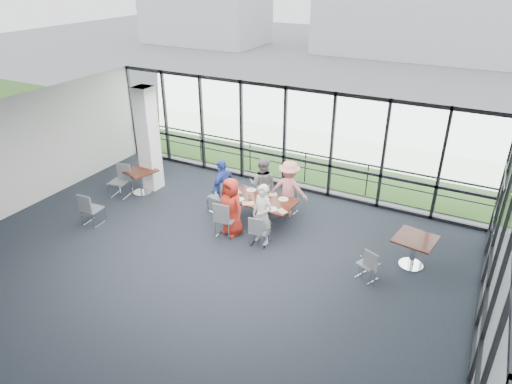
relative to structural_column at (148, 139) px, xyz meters
The scene contains 43 objects.
floor 4.96m from the structural_column, 39.81° to the right, with size 12.00×10.00×0.02m, color black.
ceiling 4.95m from the structural_column, 39.81° to the right, with size 12.00×10.00×0.04m, color silver.
wall_left 3.84m from the structural_column, 128.66° to the right, with size 0.10×10.00×3.20m, color silver.
curtain_wall_back 4.12m from the structural_column, 29.05° to the left, with size 12.00×0.10×3.20m, color white.
curtain_wall_right 10.06m from the structural_column, 17.35° to the right, with size 0.10×10.00×3.20m, color white.
exit_door 9.64m from the structural_column, ahead, with size 0.12×1.60×2.10m, color black.
structural_column is the anchor object (origin of this frame).
apron 8.04m from the structural_column, 62.78° to the left, with size 80.00×70.00×0.02m, color gray.
grass_strip 6.36m from the structural_column, 54.25° to the left, with size 80.00×5.00×0.01m, color #2D531F.
hangar_main 30.01m from the structural_column, 75.31° to the left, with size 24.00×10.00×6.00m, color silver.
hangar_aux 28.85m from the structural_column, 119.94° to the left, with size 10.00×6.00×4.00m, color silver.
guard_rail 4.57m from the structural_column, 35.84° to the left, with size 0.06×0.06×12.00m, color #2D2D33.
main_table 4.20m from the structural_column, ahead, with size 1.86×1.09×0.75m.
side_table_left 1.08m from the structural_column, 95.29° to the right, with size 1.01×1.01×0.75m.
side_table_right 8.12m from the structural_column, ahead, with size 1.00×1.00×0.75m.
diner_near_left 3.89m from the structural_column, 18.68° to the right, with size 0.76×0.50×1.57m, color red.
diner_near_right 4.73m from the structural_column, 15.24° to the right, with size 0.58×0.43×1.60m, color silver.
diner_far_left 3.81m from the structural_column, ahead, with size 0.78×0.48×1.60m, color gray.
diner_far_right 4.59m from the structural_column, ahead, with size 1.06×0.54×1.63m, color pink.
diner_end 2.94m from the structural_column, ahead, with size 0.93×0.51×1.59m, color #2E47A8.
chair_main_nl 3.94m from the structural_column, 20.91° to the right, with size 0.47×0.47×0.96m, color slate, non-canonical shape.
chair_main_nr 4.85m from the structural_column, 16.87° to the right, with size 0.40×0.40×0.81m, color slate, non-canonical shape.
chair_main_fl 3.92m from the structural_column, ahead, with size 0.41×0.41×0.84m, color slate, non-canonical shape.
chair_main_fr 4.65m from the structural_column, ahead, with size 0.41×0.41×0.83m, color slate, non-canonical shape.
chair_main_end 2.93m from the structural_column, ahead, with size 0.47×0.47×0.96m, color slate, non-canonical shape.
chair_spare_la 2.79m from the structural_column, 88.95° to the right, with size 0.45×0.45×0.91m, color slate, non-canonical shape.
chair_spare_lb 1.55m from the structural_column, 115.09° to the right, with size 0.48×0.48×0.98m, color slate, non-canonical shape.
chair_spare_r 7.50m from the structural_column, 11.46° to the right, with size 0.39×0.39×0.80m, color slate, non-canonical shape.
plate_nl 3.72m from the structural_column, 11.34° to the right, with size 0.26×0.26×0.01m, color white.
plate_nr 4.69m from the structural_column, ahead, with size 0.28×0.28×0.01m, color white.
plate_fl 3.67m from the structural_column, ahead, with size 0.26×0.26×0.01m, color white.
plate_fr 4.66m from the structural_column, ahead, with size 0.27×0.27×0.01m, color white.
plate_end 3.38m from the structural_column, ahead, with size 0.26×0.26×0.01m, color white.
tumbler_a 3.94m from the structural_column, ahead, with size 0.07×0.07×0.14m, color white.
tumbler_b 4.49m from the structural_column, ahead, with size 0.07×0.07×0.14m, color white.
tumbler_c 4.23m from the structural_column, ahead, with size 0.07×0.07×0.14m, color white.
tumbler_d 3.59m from the structural_column, ahead, with size 0.07×0.07×0.14m, color white.
menu_a 4.03m from the structural_column, 11.61° to the right, with size 0.31×0.21×0.00m, color beige.
menu_b 4.95m from the structural_column, ahead, with size 0.27×0.19×0.00m, color beige.
menu_c 4.27m from the structural_column, ahead, with size 0.29×0.20×0.00m, color beige.
condiment_caddy 4.21m from the structural_column, ahead, with size 0.10×0.07×0.04m, color black.
ketchup_bottle 4.19m from the structural_column, ahead, with size 0.06×0.06×0.18m, color #A50009.
green_bottle 4.23m from the structural_column, ahead, with size 0.05×0.05×0.20m, color #1E6F25.
Camera 1 is at (5.32, -6.97, 6.37)m, focal length 32.00 mm.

